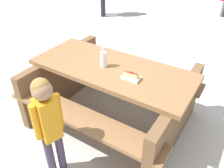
# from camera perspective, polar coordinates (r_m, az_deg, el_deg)

# --- Properties ---
(ground_plane) EXTENTS (30.00, 30.00, 0.00)m
(ground_plane) POSITION_cam_1_polar(r_m,az_deg,el_deg) (2.96, -0.00, -8.45)
(ground_plane) COLOR #B7B2A8
(ground_plane) RESTS_ON ground
(picnic_table) EXTENTS (1.88, 1.50, 0.75)m
(picnic_table) POSITION_cam_1_polar(r_m,az_deg,el_deg) (2.68, -0.00, -1.42)
(picnic_table) COLOR brown
(picnic_table) RESTS_ON ground
(soda_bottle) EXTENTS (0.07, 0.07, 0.23)m
(soda_bottle) POSITION_cam_1_polar(r_m,az_deg,el_deg) (2.47, -2.11, 6.55)
(soda_bottle) COLOR silver
(soda_bottle) RESTS_ON picnic_table
(hotdog_tray) EXTENTS (0.19, 0.13, 0.08)m
(hotdog_tray) POSITION_cam_1_polar(r_m,az_deg,el_deg) (2.29, 4.79, 1.91)
(hotdog_tray) COLOR white
(hotdog_tray) RESTS_ON picnic_table
(child_in_coat) EXTENTS (0.18, 0.26, 1.08)m
(child_in_coat) POSITION_cam_1_polar(r_m,az_deg,el_deg) (2.00, -15.68, -8.33)
(child_in_coat) COLOR #3F334C
(child_in_coat) RESTS_ON ground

